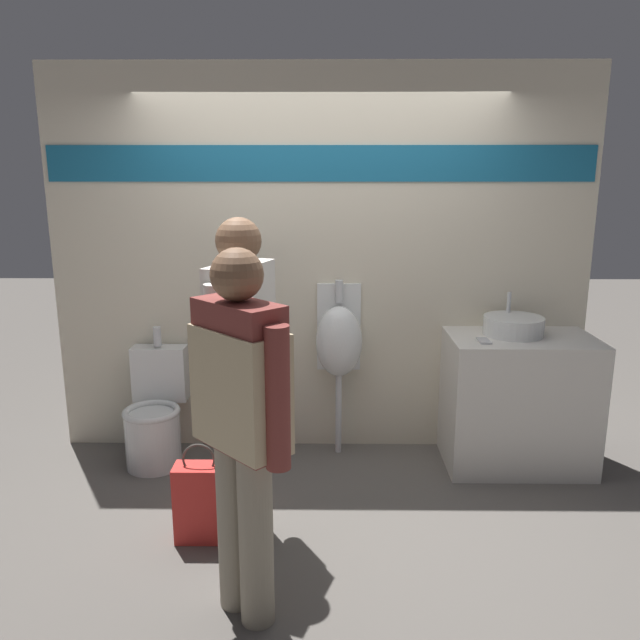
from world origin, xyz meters
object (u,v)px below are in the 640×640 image
Objects in this scene: person_with_lanyard at (242,370)px; shopping_bag at (201,502)px; cell_phone at (484,341)px; person_in_vest at (241,413)px; urinal_near_counter at (339,341)px; sink_basin at (513,326)px; toilet at (155,418)px.

shopping_bag is (-0.25, -0.02, -0.75)m from person_with_lanyard.
shopping_bag is at bearing -154.26° from cell_phone.
person_in_vest is 0.96× the size of person_with_lanyard.
cell_phone is 0.99m from urinal_near_counter.
sink_basin is at bearing -41.01° from person_with_lanyard.
cell_phone is 0.25× the size of shopping_bag.
person_in_vest reaches higher than shopping_bag.
urinal_near_counter is 1.50m from shopping_bag.
sink_basin is 1.19m from urinal_near_counter.
person_with_lanyard reaches higher than toilet.
person_in_vest is at bearing -61.10° from shopping_bag.
urinal_near_counter is at bearing -6.57° from person_with_lanyard.
shopping_bag is at bearing -62.33° from toilet.
person_with_lanyard is at bearing -149.84° from sink_basin.
cell_phone is at bearing -142.91° from sink_basin.
person_in_vest is 2.98× the size of shopping_bag.
person_in_vest reaches higher than sink_basin.
cell_phone is 2.02m from shopping_bag.
sink_basin is at bearing 37.09° from cell_phone.
sink_basin reaches higher than shopping_bag.
toilet is 1.64× the size of shopping_bag.
cell_phone is 0.11× the size of urinal_near_counter.
toilet is at bearing 176.52° from cell_phone.
toilet reaches higher than cell_phone.
urinal_near_counter is at bearing -59.43° from person_in_vest.
person_in_vest is (0.83, -1.54, 0.66)m from toilet.
sink_basin is 0.24× the size of person_in_vest.
toilet is at bearing 57.40° from person_with_lanyard.
person_with_lanyard is 0.79m from shopping_bag.
cell_phone is 1.98m from person_in_vest.
shopping_bag is (-0.78, -1.13, -0.60)m from urinal_near_counter.
cell_phone is 0.08× the size of person_with_lanyard.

